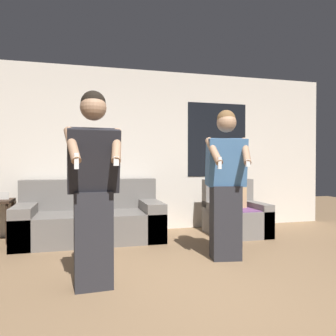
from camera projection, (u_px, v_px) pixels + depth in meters
ground_plane at (220, 308)px, 2.57m from camera, size 14.00×14.00×0.00m
wall_back at (147, 150)px, 5.56m from camera, size 6.72×0.07×2.70m
couch at (91, 220)px, 4.85m from camera, size 2.07×0.97×0.88m
armchair at (235, 216)px, 5.21m from camera, size 0.85×0.84×0.86m
person_left at (93, 188)px, 2.96m from camera, size 0.52×0.52×1.79m
person_right at (226, 184)px, 3.86m from camera, size 0.51×0.53×1.76m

